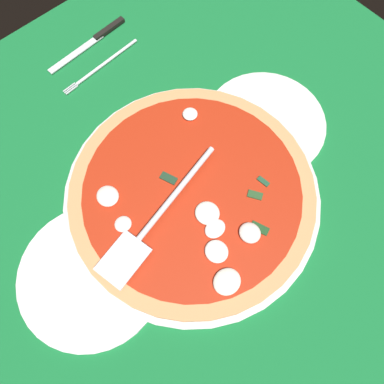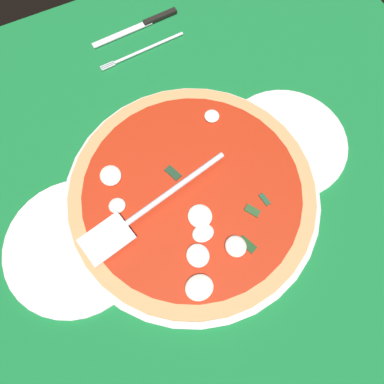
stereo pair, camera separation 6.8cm
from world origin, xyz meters
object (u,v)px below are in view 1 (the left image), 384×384
Objects in this scene: dinner_plate_right at (91,275)px; pizza at (192,194)px; pizza_server at (156,218)px; place_setting_near at (98,53)px; dinner_plate_left at (265,123)px.

pizza is at bearing 178.27° from dinner_plate_right.
pizza_server is 40.18cm from place_setting_near.
pizza reaches higher than dinner_plate_left.
pizza is at bearing 167.85° from pizza_server.
pizza reaches higher than place_setting_near.
dinner_plate_right is 0.56× the size of pizza.
pizza is (20.66, 2.14, 1.58)cm from dinner_plate_left.
pizza is (-21.70, 0.66, 1.58)cm from dinner_plate_right.
place_setting_near reaches higher than dinner_plate_right.
dinner_plate_left is at bearing -178.00° from dinner_plate_right.
dinner_plate_right is 14.45cm from pizza_server.
dinner_plate_left is 0.54× the size of pizza.
pizza_server is 1.36× the size of place_setting_near.
dinner_plate_right is 21.77cm from pizza.
dinner_plate_left is 28.88cm from pizza_server.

